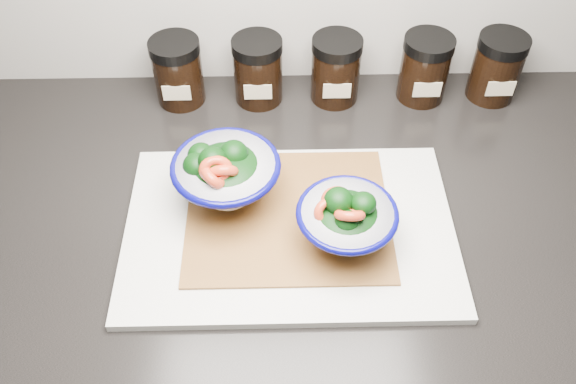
{
  "coord_description": "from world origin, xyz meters",
  "views": [
    {
      "loc": [
        -0.16,
        0.87,
        1.56
      ],
      "look_at": [
        -0.15,
        1.42,
        0.96
      ],
      "focal_mm": 38.0,
      "sensor_mm": 36.0,
      "label": 1
    }
  ],
  "objects_px": {
    "spice_jar_a": "(178,71)",
    "spice_jar_e": "(497,67)",
    "spice_jar_c": "(336,69)",
    "spice_jar_b": "(258,70)",
    "bowl_right": "(346,221)",
    "spice_jar_d": "(425,68)",
    "bowl_left": "(225,175)",
    "cutting_board": "(290,229)"
  },
  "relations": [
    {
      "from": "spice_jar_b",
      "to": "spice_jar_d",
      "type": "xyz_separation_m",
      "value": [
        0.27,
        0.0,
        0.0
      ]
    },
    {
      "from": "spice_jar_e",
      "to": "spice_jar_c",
      "type": "bearing_deg",
      "value": 180.0
    },
    {
      "from": "bowl_left",
      "to": "spice_jar_e",
      "type": "distance_m",
      "value": 0.5
    },
    {
      "from": "cutting_board",
      "to": "spice_jar_e",
      "type": "xyz_separation_m",
      "value": [
        0.35,
        0.29,
        0.05
      ]
    },
    {
      "from": "spice_jar_a",
      "to": "spice_jar_b",
      "type": "height_order",
      "value": "same"
    },
    {
      "from": "spice_jar_a",
      "to": "spice_jar_e",
      "type": "height_order",
      "value": "same"
    },
    {
      "from": "spice_jar_b",
      "to": "bowl_right",
      "type": "bearing_deg",
      "value": -69.94
    },
    {
      "from": "bowl_right",
      "to": "spice_jar_a",
      "type": "distance_m",
      "value": 0.41
    },
    {
      "from": "cutting_board",
      "to": "bowl_left",
      "type": "height_order",
      "value": "bowl_left"
    },
    {
      "from": "bowl_right",
      "to": "spice_jar_c",
      "type": "bearing_deg",
      "value": 88.17
    },
    {
      "from": "bowl_right",
      "to": "spice_jar_d",
      "type": "xyz_separation_m",
      "value": [
        0.16,
        0.32,
        -0.0
      ]
    },
    {
      "from": "bowl_right",
      "to": "spice_jar_b",
      "type": "bearing_deg",
      "value": 110.06
    },
    {
      "from": "spice_jar_c",
      "to": "spice_jar_b",
      "type": "bearing_deg",
      "value": 180.0
    },
    {
      "from": "bowl_left",
      "to": "spice_jar_d",
      "type": "height_order",
      "value": "bowl_left"
    },
    {
      "from": "bowl_left",
      "to": "spice_jar_c",
      "type": "distance_m",
      "value": 0.29
    },
    {
      "from": "bowl_right",
      "to": "cutting_board",
      "type": "bearing_deg",
      "value": 158.16
    },
    {
      "from": "spice_jar_b",
      "to": "spice_jar_e",
      "type": "height_order",
      "value": "same"
    },
    {
      "from": "spice_jar_a",
      "to": "spice_jar_d",
      "type": "bearing_deg",
      "value": 0.0
    },
    {
      "from": "spice_jar_c",
      "to": "spice_jar_d",
      "type": "relative_size",
      "value": 1.0
    },
    {
      "from": "spice_jar_a",
      "to": "spice_jar_e",
      "type": "bearing_deg",
      "value": 0.0
    },
    {
      "from": "cutting_board",
      "to": "spice_jar_c",
      "type": "height_order",
      "value": "spice_jar_c"
    },
    {
      "from": "spice_jar_c",
      "to": "spice_jar_d",
      "type": "distance_m",
      "value": 0.15
    },
    {
      "from": "spice_jar_d",
      "to": "bowl_right",
      "type": "bearing_deg",
      "value": -115.99
    },
    {
      "from": "spice_jar_a",
      "to": "spice_jar_e",
      "type": "distance_m",
      "value": 0.52
    },
    {
      "from": "spice_jar_a",
      "to": "spice_jar_b",
      "type": "distance_m",
      "value": 0.13
    },
    {
      "from": "cutting_board",
      "to": "spice_jar_b",
      "type": "relative_size",
      "value": 3.98
    },
    {
      "from": "spice_jar_a",
      "to": "spice_jar_d",
      "type": "distance_m",
      "value": 0.4
    },
    {
      "from": "bowl_right",
      "to": "spice_jar_e",
      "type": "bearing_deg",
      "value": 49.33
    },
    {
      "from": "spice_jar_d",
      "to": "bowl_left",
      "type": "bearing_deg",
      "value": -142.61
    },
    {
      "from": "spice_jar_c",
      "to": "spice_jar_e",
      "type": "bearing_deg",
      "value": 0.0
    },
    {
      "from": "cutting_board",
      "to": "spice_jar_a",
      "type": "xyz_separation_m",
      "value": [
        -0.18,
        0.29,
        0.05
      ]
    },
    {
      "from": "cutting_board",
      "to": "spice_jar_b",
      "type": "bearing_deg",
      "value": 98.82
    },
    {
      "from": "spice_jar_b",
      "to": "spice_jar_c",
      "type": "relative_size",
      "value": 1.0
    },
    {
      "from": "bowl_left",
      "to": "cutting_board",
      "type": "bearing_deg",
      "value": -30.45
    },
    {
      "from": "bowl_left",
      "to": "spice_jar_c",
      "type": "bearing_deg",
      "value": 54.94
    },
    {
      "from": "bowl_right",
      "to": "spice_jar_d",
      "type": "distance_m",
      "value": 0.36
    },
    {
      "from": "spice_jar_c",
      "to": "bowl_right",
      "type": "bearing_deg",
      "value": -91.83
    },
    {
      "from": "spice_jar_b",
      "to": "spice_jar_d",
      "type": "height_order",
      "value": "same"
    },
    {
      "from": "spice_jar_a",
      "to": "spice_jar_c",
      "type": "bearing_deg",
      "value": 0.0
    },
    {
      "from": "spice_jar_d",
      "to": "spice_jar_c",
      "type": "bearing_deg",
      "value": 180.0
    },
    {
      "from": "cutting_board",
      "to": "spice_jar_d",
      "type": "height_order",
      "value": "spice_jar_d"
    },
    {
      "from": "spice_jar_c",
      "to": "spice_jar_d",
      "type": "bearing_deg",
      "value": 0.0
    }
  ]
}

